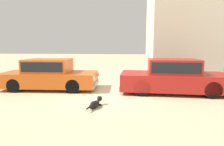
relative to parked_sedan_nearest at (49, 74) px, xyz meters
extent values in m
plane|color=#CCB78E|center=(2.90, -0.95, -0.69)|extent=(80.00, 80.00, 0.00)
cube|color=#D15619|center=(0.01, 0.00, -0.22)|extent=(4.37, 1.93, 0.64)
cube|color=#D15619|center=(-0.03, 0.00, 0.40)|extent=(2.05, 1.58, 0.61)
cube|color=black|center=(-0.03, 0.00, 0.41)|extent=(1.89, 1.60, 0.42)
cube|color=#999BA0|center=(2.14, 0.10, -0.43)|extent=(0.20, 1.70, 0.20)
cube|color=#999BA0|center=(-2.11, -0.10, -0.43)|extent=(0.20, 1.70, 0.20)
sphere|color=silver|center=(2.13, 0.79, -0.08)|extent=(0.20, 0.20, 0.20)
sphere|color=silver|center=(2.20, -0.58, -0.08)|extent=(0.20, 0.20, 0.20)
cube|color=red|center=(-2.15, 0.64, -0.06)|extent=(0.05, 0.18, 0.18)
cylinder|color=black|center=(1.26, 0.83, -0.39)|extent=(0.61, 0.23, 0.60)
cylinder|color=black|center=(1.34, -0.70, -0.39)|extent=(0.61, 0.23, 0.60)
cylinder|color=black|center=(-1.31, 0.70, -0.39)|extent=(0.61, 0.23, 0.60)
cylinder|color=black|center=(-1.24, -0.82, -0.39)|extent=(0.61, 0.23, 0.60)
cube|color=#AD1E19|center=(5.59, -0.12, -0.20)|extent=(4.49, 1.95, 0.69)
cube|color=#AD1E19|center=(5.54, -0.12, 0.45)|extent=(2.09, 1.62, 0.61)
cube|color=black|center=(5.54, -0.12, 0.46)|extent=(1.93, 1.64, 0.42)
cube|color=#999BA0|center=(3.39, -0.05, -0.43)|extent=(0.18, 1.78, 0.20)
sphere|color=silver|center=(7.84, 0.54, -0.04)|extent=(0.20, 0.20, 0.20)
cube|color=red|center=(3.42, 0.74, -0.03)|extent=(0.05, 0.18, 0.18)
cube|color=red|center=(3.37, -0.83, -0.03)|extent=(0.05, 0.18, 0.18)
cylinder|color=black|center=(6.94, 0.65, -0.36)|extent=(0.67, 0.22, 0.66)
cylinder|color=black|center=(6.89, -0.96, -0.36)|extent=(0.67, 0.22, 0.66)
cylinder|color=black|center=(4.28, 0.73, -0.36)|extent=(0.67, 0.22, 0.66)
cylinder|color=black|center=(4.23, -0.88, -0.36)|extent=(0.67, 0.22, 0.66)
cylinder|color=black|center=(2.66, -2.26, -0.66)|extent=(0.11, 0.08, 0.06)
cylinder|color=black|center=(2.77, -2.29, -0.66)|extent=(0.11, 0.08, 0.06)
ellipsoid|color=black|center=(2.63, -2.56, -0.58)|extent=(0.35, 0.68, 0.23)
ellipsoid|color=black|center=(2.62, -2.61, -0.51)|extent=(0.27, 0.39, 0.12)
sphere|color=black|center=(2.74, -2.19, -0.48)|extent=(0.18, 0.18, 0.18)
cone|color=black|center=(2.76, -2.10, -0.49)|extent=(0.12, 0.12, 0.10)
cone|color=black|center=(2.69, -2.17, -0.40)|extent=(0.08, 0.08, 0.08)
cone|color=black|center=(2.79, -2.20, -0.40)|extent=(0.08, 0.08, 0.08)
cylinder|color=black|center=(2.53, -2.95, -0.56)|extent=(0.11, 0.24, 0.06)
camera|label=1|loc=(3.83, -8.51, 1.30)|focal=30.98mm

